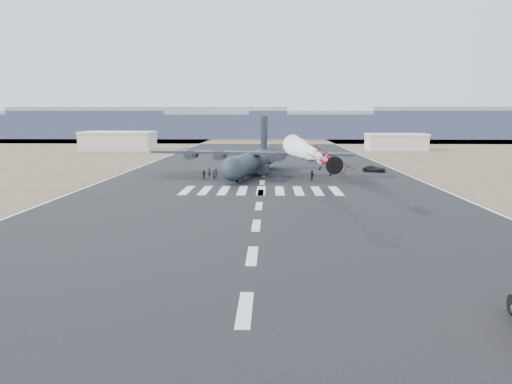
{
  "coord_description": "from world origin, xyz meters",
  "views": [
    {
      "loc": [
        1.56,
        -29.2,
        11.72
      ],
      "look_at": [
        0.03,
        21.96,
        4.0
      ],
      "focal_mm": 35.0,
      "sensor_mm": 36.0,
      "label": 1
    }
  ],
  "objects_px": {
    "transport_aircraft": "(253,160)",
    "crew_b": "(204,175)",
    "crew_f": "(312,175)",
    "hangar_right": "(396,142)",
    "crew_a": "(209,173)",
    "crew_e": "(236,176)",
    "aerobatic_biplane": "(329,162)",
    "support_vehicle": "(374,169)",
    "crew_c": "(216,173)",
    "crew_g": "(214,176)",
    "hangar_left": "(118,141)",
    "crew_h": "(234,174)",
    "crew_d": "(242,176)"
  },
  "relations": [
    {
      "from": "crew_g",
      "to": "crew_h",
      "type": "relative_size",
      "value": 1.08
    },
    {
      "from": "hangar_right",
      "to": "crew_f",
      "type": "relative_size",
      "value": 10.83
    },
    {
      "from": "transport_aircraft",
      "to": "crew_c",
      "type": "relative_size",
      "value": 22.94
    },
    {
      "from": "crew_a",
      "to": "crew_b",
      "type": "bearing_deg",
      "value": -58.22
    },
    {
      "from": "crew_d",
      "to": "support_vehicle",
      "type": "bearing_deg",
      "value": 148.25
    },
    {
      "from": "hangar_left",
      "to": "crew_g",
      "type": "height_order",
      "value": "hangar_left"
    },
    {
      "from": "transport_aircraft",
      "to": "crew_g",
      "type": "xyz_separation_m",
      "value": [
        -6.88,
        -9.41,
        -2.17
      ]
    },
    {
      "from": "crew_f",
      "to": "crew_a",
      "type": "bearing_deg",
      "value": 104.46
    },
    {
      "from": "aerobatic_biplane",
      "to": "crew_f",
      "type": "xyz_separation_m",
      "value": [
        0.93,
        34.65,
        -5.57
      ]
    },
    {
      "from": "crew_c",
      "to": "crew_b",
      "type": "bearing_deg",
      "value": -69.57
    },
    {
      "from": "transport_aircraft",
      "to": "crew_b",
      "type": "relative_size",
      "value": 23.13
    },
    {
      "from": "crew_e",
      "to": "crew_g",
      "type": "height_order",
      "value": "crew_g"
    },
    {
      "from": "hangar_right",
      "to": "aerobatic_biplane",
      "type": "xyz_separation_m",
      "value": [
        -37.68,
        -121.24,
        3.51
      ]
    },
    {
      "from": "transport_aircraft",
      "to": "crew_g",
      "type": "distance_m",
      "value": 11.86
    },
    {
      "from": "crew_d",
      "to": "crew_e",
      "type": "distance_m",
      "value": 1.8
    },
    {
      "from": "hangar_right",
      "to": "crew_b",
      "type": "bearing_deg",
      "value": -123.53
    },
    {
      "from": "support_vehicle",
      "to": "crew_c",
      "type": "relative_size",
      "value": 2.75
    },
    {
      "from": "crew_d",
      "to": "crew_f",
      "type": "distance_m",
      "value": 13.08
    },
    {
      "from": "hangar_right",
      "to": "transport_aircraft",
      "type": "xyz_separation_m",
      "value": [
        -48.16,
        -77.75,
        0.05
      ]
    },
    {
      "from": "crew_e",
      "to": "hangar_right",
      "type": "bearing_deg",
      "value": -135.24
    },
    {
      "from": "crew_d",
      "to": "crew_f",
      "type": "height_order",
      "value": "crew_f"
    },
    {
      "from": "crew_b",
      "to": "crew_h",
      "type": "bearing_deg",
      "value": -170.52
    },
    {
      "from": "crew_b",
      "to": "crew_f",
      "type": "bearing_deg",
      "value": 168.27
    },
    {
      "from": "crew_e",
      "to": "crew_g",
      "type": "distance_m",
      "value": 4.33
    },
    {
      "from": "hangar_left",
      "to": "crew_e",
      "type": "bearing_deg",
      "value": -60.39
    },
    {
      "from": "aerobatic_biplane",
      "to": "support_vehicle",
      "type": "relative_size",
      "value": 1.05
    },
    {
      "from": "transport_aircraft",
      "to": "crew_f",
      "type": "relative_size",
      "value": 21.66
    },
    {
      "from": "crew_e",
      "to": "crew_f",
      "type": "bearing_deg",
      "value": 170.63
    },
    {
      "from": "hangar_left",
      "to": "crew_a",
      "type": "xyz_separation_m",
      "value": [
        41.59,
        -78.13,
        -2.5
      ]
    },
    {
      "from": "aerobatic_biplane",
      "to": "crew_c",
      "type": "relative_size",
      "value": 2.89
    },
    {
      "from": "transport_aircraft",
      "to": "crew_a",
      "type": "height_order",
      "value": "transport_aircraft"
    },
    {
      "from": "hangar_left",
      "to": "crew_g",
      "type": "bearing_deg",
      "value": -62.39
    },
    {
      "from": "hangar_left",
      "to": "crew_d",
      "type": "relative_size",
      "value": 14.38
    },
    {
      "from": "crew_c",
      "to": "crew_a",
      "type": "bearing_deg",
      "value": -139.24
    },
    {
      "from": "crew_h",
      "to": "crew_g",
      "type": "bearing_deg",
      "value": -134.81
    },
    {
      "from": "crew_c",
      "to": "hangar_right",
      "type": "bearing_deg",
      "value": 113.95
    },
    {
      "from": "support_vehicle",
      "to": "crew_e",
      "type": "distance_m",
      "value": 32.94
    },
    {
      "from": "hangar_left",
      "to": "aerobatic_biplane",
      "type": "height_order",
      "value": "aerobatic_biplane"
    },
    {
      "from": "transport_aircraft",
      "to": "crew_b",
      "type": "distance_m",
      "value": 12.48
    },
    {
      "from": "aerobatic_biplane",
      "to": "crew_b",
      "type": "xyz_separation_m",
      "value": [
        -19.42,
        35.06,
        -5.63
      ]
    },
    {
      "from": "crew_f",
      "to": "crew_h",
      "type": "height_order",
      "value": "crew_f"
    },
    {
      "from": "aerobatic_biplane",
      "to": "crew_g",
      "type": "relative_size",
      "value": 2.89
    },
    {
      "from": "crew_d",
      "to": "crew_g",
      "type": "distance_m",
      "value": 5.24
    },
    {
      "from": "hangar_left",
      "to": "hangar_right",
      "type": "bearing_deg",
      "value": 2.92
    },
    {
      "from": "crew_a",
      "to": "crew_g",
      "type": "relative_size",
      "value": 1.02
    },
    {
      "from": "crew_f",
      "to": "hangar_right",
      "type": "bearing_deg",
      "value": 1.44
    },
    {
      "from": "crew_a",
      "to": "crew_h",
      "type": "xyz_separation_m",
      "value": [
        4.95,
        -0.99,
        -0.08
      ]
    },
    {
      "from": "support_vehicle",
      "to": "crew_d",
      "type": "height_order",
      "value": "crew_d"
    },
    {
      "from": "crew_a",
      "to": "crew_g",
      "type": "height_order",
      "value": "crew_a"
    },
    {
      "from": "crew_a",
      "to": "crew_b",
      "type": "relative_size",
      "value": 1.03
    }
  ]
}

